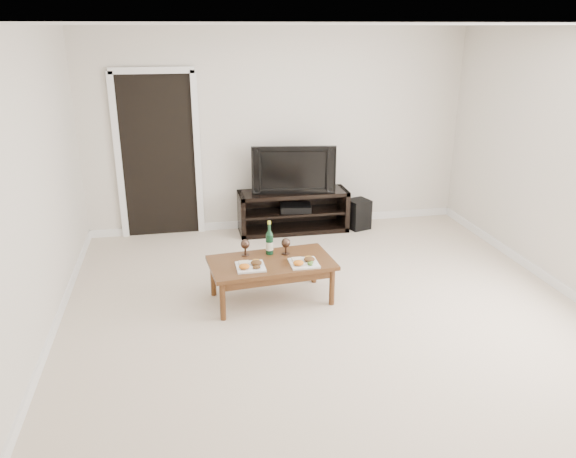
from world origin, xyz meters
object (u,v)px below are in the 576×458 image
(media_console, at_px, (293,211))
(television, at_px, (293,168))
(subwoofer, at_px, (358,214))
(coffee_table, at_px, (271,280))

(media_console, xyz_separation_m, television, (0.00, 0.00, 0.58))
(subwoofer, distance_m, coffee_table, 2.40)
(media_console, xyz_separation_m, coffee_table, (-0.62, -1.93, -0.07))
(media_console, bearing_deg, television, 0.00)
(media_console, bearing_deg, subwoofer, -4.14)
(subwoofer, relative_size, coffee_table, 0.33)
(television, distance_m, subwoofer, 1.11)
(subwoofer, xyz_separation_m, coffee_table, (-1.51, -1.87, 0.01))
(coffee_table, bearing_deg, television, 72.19)
(television, xyz_separation_m, coffee_table, (-0.62, -1.93, -0.65))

